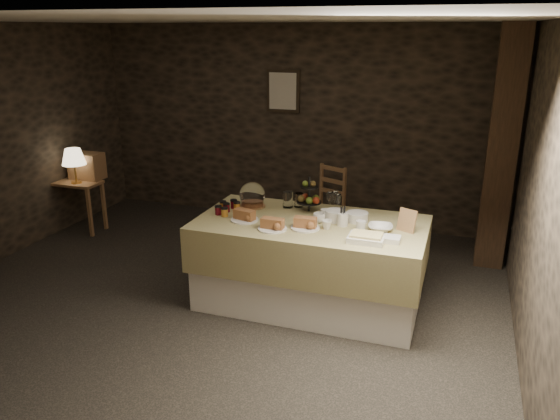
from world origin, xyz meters
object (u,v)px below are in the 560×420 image
(console_table, at_px, (77,191))
(fruit_stand, at_px, (309,198))
(timber_column, at_px, (502,150))
(table_lamp, at_px, (73,157))
(wine_rack, at_px, (87,166))
(chair, at_px, (325,205))
(buffet_table, at_px, (310,257))

(console_table, xyz_separation_m, fruit_stand, (3.30, -0.66, 0.44))
(timber_column, height_order, fruit_stand, timber_column)
(table_lamp, xyz_separation_m, fruit_stand, (3.25, -0.61, -0.03))
(wine_rack, relative_size, chair, 0.60)
(table_lamp, bearing_deg, timber_column, 7.61)
(table_lamp, distance_m, fruit_stand, 3.31)
(wine_rack, xyz_separation_m, timber_column, (5.00, 0.44, 0.47))
(table_lamp, xyz_separation_m, chair, (3.03, 0.92, -0.60))
(fruit_stand, bearing_deg, wine_rack, 165.47)
(wine_rack, distance_m, timber_column, 5.04)
(wine_rack, distance_m, chair, 3.14)
(console_table, distance_m, wine_rack, 0.35)
(timber_column, bearing_deg, wine_rack, -174.99)
(buffet_table, distance_m, wine_rack, 3.55)
(timber_column, xyz_separation_m, fruit_stand, (-1.75, -1.28, -0.33))
(table_lamp, distance_m, wine_rack, 0.28)
(console_table, relative_size, table_lamp, 1.49)
(timber_column, bearing_deg, fruit_stand, -143.77)
(buffet_table, relative_size, timber_column, 0.81)
(wine_rack, bearing_deg, fruit_stand, -14.53)
(wine_rack, distance_m, fruit_stand, 3.36)
(buffet_table, relative_size, table_lamp, 4.73)
(console_table, height_order, fruit_stand, fruit_stand)
(buffet_table, bearing_deg, timber_column, 43.57)
(console_table, distance_m, timber_column, 5.15)
(timber_column, relative_size, fruit_stand, 7.58)
(console_table, bearing_deg, table_lamp, -45.00)
(console_table, height_order, timber_column, timber_column)
(chair, bearing_deg, console_table, -141.22)
(table_lamp, bearing_deg, fruit_stand, -10.67)
(buffet_table, xyz_separation_m, table_lamp, (-3.35, 0.90, 0.52))
(table_lamp, distance_m, timber_column, 5.05)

